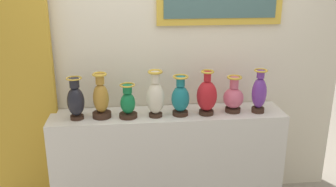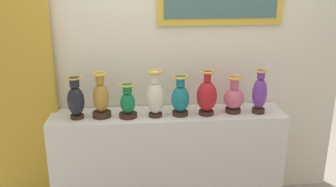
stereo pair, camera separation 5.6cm
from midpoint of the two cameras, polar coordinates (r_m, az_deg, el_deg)
The scene contains 11 objects.
display_shelf at distance 3.48m, azimuth 0.47°, elevation -10.14°, with size 2.06×0.41×0.93m, color silver.
back_wall at distance 3.41m, azimuth 0.31°, elevation 5.95°, with size 3.31×0.14×2.75m.
curtain_gold at distance 3.46m, azimuth -21.17°, elevation 1.38°, with size 0.59×0.08×2.38m, color gold.
vase_onyx at distance 3.21m, azimuth -13.40°, elevation -0.93°, with size 0.14×0.14×0.36m.
vase_ochre at distance 3.20m, azimuth -9.69°, elevation -0.75°, with size 0.16×0.16×0.39m.
vase_emerald at distance 3.18m, azimuth -5.66°, elevation -1.45°, with size 0.15×0.15×0.30m.
vase_ivory at distance 3.16m, azimuth -1.44°, elevation -0.43°, with size 0.15×0.15×0.41m.
vase_teal at distance 3.20m, azimuth 2.39°, elevation -0.69°, with size 0.15×0.15×0.35m.
vase_crimson at distance 3.22m, azimuth 6.43°, elevation -0.36°, with size 0.17×0.17×0.39m.
vase_rose at distance 3.32m, azimuth 10.46°, elevation -0.59°, with size 0.18×0.18×0.33m.
vase_violet at distance 3.34m, azimuth 14.26°, elevation 0.04°, with size 0.13×0.13×0.39m.
Camera 2 is at (-0.28, -3.05, 2.12)m, focal length 39.98 mm.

